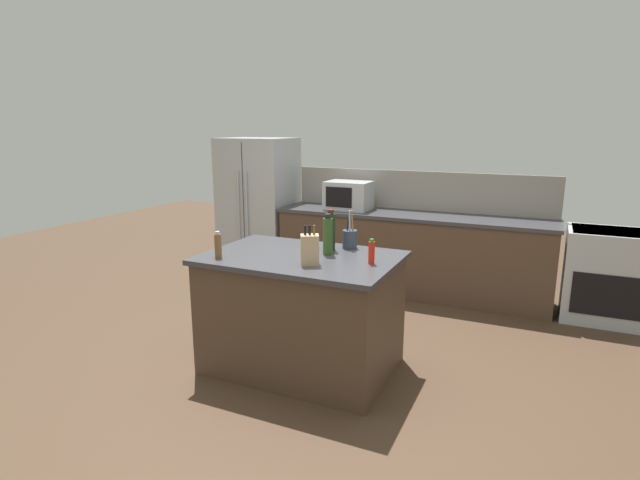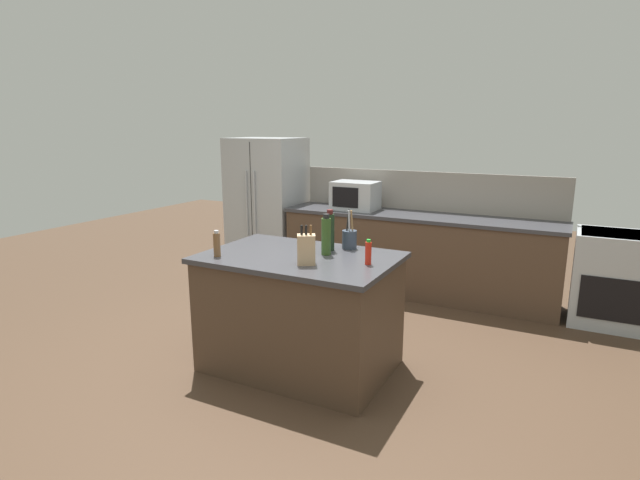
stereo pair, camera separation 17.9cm
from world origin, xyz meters
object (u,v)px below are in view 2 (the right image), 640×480
(wine_bottle, at_px, (330,231))
(olive_oil_bottle, at_px, (326,236))
(range_oven, at_px, (615,279))
(microwave, at_px, (355,196))
(pepper_grinder, at_px, (217,244))
(hot_sauce_bottle, at_px, (368,253))
(refrigerator, at_px, (267,206))
(utensil_crock, at_px, (349,239))
(knife_block, at_px, (306,249))

(wine_bottle, distance_m, olive_oil_bottle, 0.14)
(range_oven, bearing_deg, microwave, 180.00)
(pepper_grinder, xyz_separation_m, hot_sauce_bottle, (1.12, 0.32, -0.01))
(pepper_grinder, height_order, wine_bottle, wine_bottle)
(pepper_grinder, bearing_deg, microwave, 88.38)
(microwave, distance_m, pepper_grinder, 2.52)
(refrigerator, height_order, range_oven, refrigerator)
(refrigerator, xyz_separation_m, hot_sauce_bottle, (2.34, -2.25, 0.14))
(range_oven, distance_m, wine_bottle, 2.97)
(range_oven, height_order, utensil_crock, utensil_crock)
(olive_oil_bottle, bearing_deg, wine_bottle, 104.90)
(pepper_grinder, xyz_separation_m, olive_oil_bottle, (0.72, 0.44, 0.06))
(refrigerator, xyz_separation_m, range_oven, (4.07, -0.05, -0.42))
(knife_block, bearing_deg, hot_sauce_bottle, -2.54)
(refrigerator, distance_m, utensil_crock, 2.76)
(refrigerator, xyz_separation_m, utensil_crock, (2.03, -1.87, 0.14))
(pepper_grinder, bearing_deg, hot_sauce_bottle, 15.81)
(refrigerator, relative_size, hot_sauce_bottle, 9.49)
(wine_bottle, bearing_deg, utensil_crock, 46.99)
(hot_sauce_bottle, bearing_deg, range_oven, 51.95)
(pepper_grinder, distance_m, olive_oil_bottle, 0.85)
(microwave, relative_size, hot_sauce_bottle, 2.82)
(refrigerator, relative_size, olive_oil_bottle, 5.50)
(knife_block, relative_size, olive_oil_bottle, 0.90)
(knife_block, distance_m, utensil_crock, 0.59)
(hot_sauce_bottle, bearing_deg, pepper_grinder, -164.19)
(knife_block, bearing_deg, olive_oil_bottle, 60.68)
(wine_bottle, relative_size, olive_oil_bottle, 1.03)
(refrigerator, height_order, olive_oil_bottle, refrigerator)
(knife_block, relative_size, hot_sauce_bottle, 1.55)
(microwave, relative_size, knife_block, 1.82)
(microwave, xyz_separation_m, hot_sauce_bottle, (1.05, -2.20, -0.08))
(knife_block, bearing_deg, wine_bottle, 65.39)
(knife_block, height_order, pepper_grinder, knife_block)
(refrigerator, distance_m, knife_block, 3.13)
(range_oven, relative_size, hot_sauce_bottle, 4.93)
(knife_block, xyz_separation_m, wine_bottle, (-0.03, 0.46, 0.04))
(range_oven, distance_m, knife_block, 3.26)
(refrigerator, distance_m, olive_oil_bottle, 2.89)
(microwave, bearing_deg, refrigerator, 177.73)
(microwave, xyz_separation_m, pepper_grinder, (-0.07, -2.52, -0.07))
(range_oven, height_order, pepper_grinder, pepper_grinder)
(utensil_crock, distance_m, wine_bottle, 0.19)
(microwave, bearing_deg, wine_bottle, -72.49)
(utensil_crock, xyz_separation_m, hot_sauce_bottle, (0.32, -0.38, 0.01))
(pepper_grinder, bearing_deg, refrigerator, 115.46)
(hot_sauce_bottle, relative_size, olive_oil_bottle, 0.58)
(microwave, distance_m, hot_sauce_bottle, 2.44)
(utensil_crock, height_order, wine_bottle, wine_bottle)
(microwave, bearing_deg, knife_block, -74.89)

